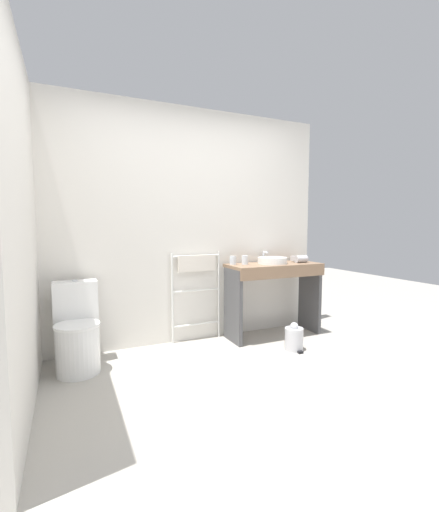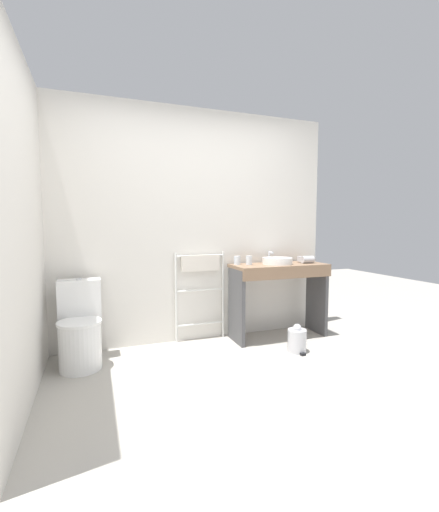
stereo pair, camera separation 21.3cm
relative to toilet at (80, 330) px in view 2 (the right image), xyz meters
The scene contains 12 objects.
ground_plane 1.69m from the toilet, 44.99° to the right, with size 12.00×12.00×0.00m, color #A8A399.
wall_back 1.55m from the toilet, 19.50° to the left, with size 3.19×0.12×2.53m, color silver.
wall_side 1.08m from the toilet, 131.75° to the right, with size 0.12×2.25×2.53m, color silver.
toilet is the anchor object (origin of this frame).
towel_radiator 1.33m from the toilet, 13.92° to the left, with size 0.57×0.06×0.98m.
vanity_counter 2.11m from the toilet, ahead, with size 1.08×0.45×0.84m.
sink_basin 2.15m from the toilet, ahead, with size 0.34×0.34×0.07m.
faucet 2.18m from the toilet, ahead, with size 0.02×0.10×0.13m.
cup_near_wall 1.74m from the toilet, ahead, with size 0.07×0.07×0.10m.
cup_near_edge 1.85m from the toilet, ahead, with size 0.07×0.07×0.10m.
hair_dryer 2.52m from the toilet, ahead, with size 0.19×0.17×0.08m.
trash_bin 2.08m from the toilet, 10.61° to the right, with size 0.19×0.22×0.29m.
Camera 2 is at (-1.03, -2.09, 1.27)m, focal length 24.00 mm.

